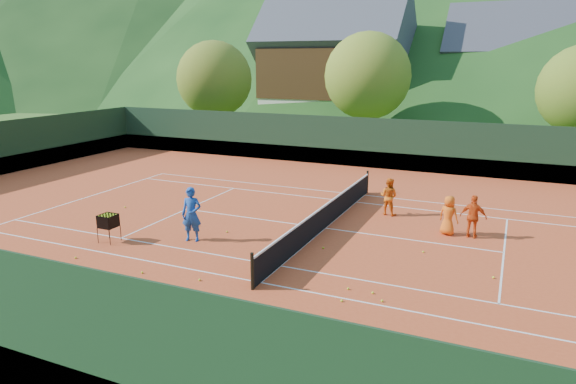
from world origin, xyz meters
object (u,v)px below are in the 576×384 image
at_px(coach, 192,214).
at_px(student_a, 389,196).
at_px(chalet_left, 335,68).
at_px(student_b, 473,217).
at_px(tennis_net, 325,216).
at_px(chalet_mid, 517,76).
at_px(ball_hopper, 108,222).
at_px(student_c, 449,215).

bearing_deg(coach, student_a, 31.31).
distance_m(student_a, chalet_left, 30.05).
height_order(student_b, tennis_net, student_b).
distance_m(coach, chalet_left, 34.12).
relative_size(chalet_left, chalet_mid, 1.09).
height_order(ball_hopper, chalet_mid, chalet_mid).
height_order(student_b, chalet_mid, chalet_mid).
height_order(student_a, chalet_mid, chalet_mid).
relative_size(coach, student_c, 1.32).
bearing_deg(student_c, tennis_net, 33.31).
xyz_separation_m(coach, student_b, (9.13, 4.40, -0.18)).
bearing_deg(ball_hopper, student_b, 25.84).
bearing_deg(ball_hopper, student_a, 41.45).
bearing_deg(tennis_net, student_b, 12.45).
bearing_deg(coach, tennis_net, 24.44).
relative_size(tennis_net, chalet_left, 0.87).
height_order(student_c, tennis_net, student_c).
height_order(student_a, chalet_left, chalet_left).
bearing_deg(chalet_mid, student_c, -92.79).
bearing_deg(chalet_left, coach, -79.55).
bearing_deg(chalet_left, student_c, -63.47).
bearing_deg(chalet_left, student_a, -66.57).
relative_size(student_a, chalet_left, 0.11).
relative_size(coach, student_a, 1.25).
distance_m(student_b, student_c, 0.86).
bearing_deg(chalet_mid, student_b, -91.29).
height_order(student_b, student_c, student_b).
distance_m(coach, student_a, 8.28).
bearing_deg(chalet_mid, student_a, -97.68).
distance_m(student_a, tennis_net, 3.33).
relative_size(tennis_net, ball_hopper, 12.07).
distance_m(student_a, student_c, 3.08).
xyz_separation_m(ball_hopper, chalet_left, (-3.48, 34.54, 4.88)).
bearing_deg(student_a, coach, 57.56).
bearing_deg(student_b, chalet_mid, -85.98).
distance_m(student_a, chalet_mid, 31.77).
xyz_separation_m(coach, student_a, (5.66, 6.03, -0.20)).
bearing_deg(tennis_net, chalet_left, 108.43).
bearing_deg(coach, chalet_left, 84.92).
bearing_deg(student_b, student_a, -19.83).
bearing_deg(student_a, student_b, 165.59).
height_order(chalet_left, chalet_mid, chalet_left).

